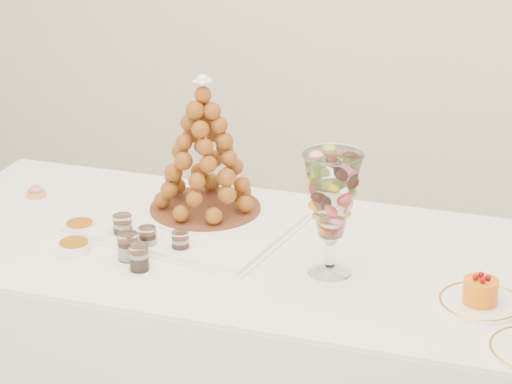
% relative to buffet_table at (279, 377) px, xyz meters
% --- Properties ---
extents(buffet_table, '(2.20, 1.00, 0.81)m').
position_rel_buffet_table_xyz_m(buffet_table, '(0.00, 0.00, 0.00)').
color(buffet_table, white).
rests_on(buffet_table, ground).
extents(lace_tray, '(0.63, 0.50, 0.02)m').
position_rel_buffet_table_xyz_m(lace_tray, '(-0.32, 0.06, 0.42)').
color(lace_tray, white).
rests_on(lace_tray, buffet_table).
extents(macaron_vase, '(0.15, 0.15, 0.33)m').
position_rel_buffet_table_xyz_m(macaron_vase, '(0.16, -0.07, 0.63)').
color(macaron_vase, white).
rests_on(macaron_vase, buffet_table).
extents(cake_plate, '(0.21, 0.21, 0.01)m').
position_rel_buffet_table_xyz_m(cake_plate, '(0.57, -0.09, 0.41)').
color(cake_plate, white).
rests_on(cake_plate, buffet_table).
extents(pink_tart, '(0.06, 0.06, 0.04)m').
position_rel_buffet_table_xyz_m(pink_tart, '(-0.85, 0.09, 0.42)').
color(pink_tart, tan).
rests_on(pink_tart, buffet_table).
extents(verrine_a, '(0.06, 0.06, 0.07)m').
position_rel_buffet_table_xyz_m(verrine_a, '(-0.45, -0.09, 0.44)').
color(verrine_a, white).
rests_on(verrine_a, buffet_table).
extents(verrine_b, '(0.06, 0.06, 0.07)m').
position_rel_buffet_table_xyz_m(verrine_b, '(-0.35, -0.12, 0.44)').
color(verrine_b, white).
rests_on(verrine_b, buffet_table).
extents(verrine_c, '(0.06, 0.06, 0.07)m').
position_rel_buffet_table_xyz_m(verrine_c, '(-0.25, -0.11, 0.44)').
color(verrine_c, white).
rests_on(verrine_c, buffet_table).
extents(verrine_d, '(0.07, 0.07, 0.08)m').
position_rel_buffet_table_xyz_m(verrine_d, '(-0.37, -0.19, 0.45)').
color(verrine_d, white).
rests_on(verrine_d, buffet_table).
extents(verrine_e, '(0.06, 0.06, 0.07)m').
position_rel_buffet_table_xyz_m(verrine_e, '(-0.31, -0.24, 0.44)').
color(verrine_e, white).
rests_on(verrine_e, buffet_table).
extents(ramekin_back, '(0.09, 0.09, 0.03)m').
position_rel_buffet_table_xyz_m(ramekin_back, '(-0.59, -0.09, 0.42)').
color(ramekin_back, white).
rests_on(ramekin_back, buffet_table).
extents(ramekin_front, '(0.09, 0.09, 0.03)m').
position_rel_buffet_table_xyz_m(ramekin_front, '(-0.53, -0.21, 0.42)').
color(ramekin_front, white).
rests_on(ramekin_front, buffet_table).
extents(croquembouche, '(0.33, 0.33, 0.42)m').
position_rel_buffet_table_xyz_m(croquembouche, '(-0.30, 0.16, 0.63)').
color(croquembouche, brown).
rests_on(croquembouche, lace_tray).
extents(mousse_cake, '(0.09, 0.09, 0.08)m').
position_rel_buffet_table_xyz_m(mousse_cake, '(0.57, -0.10, 0.45)').
color(mousse_cake, orange).
rests_on(mousse_cake, cake_plate).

